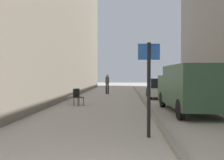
% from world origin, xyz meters
% --- Properties ---
extents(ground_plane, '(80.00, 80.00, 0.00)m').
position_xyz_m(ground_plane, '(0.00, 12.00, 0.00)').
color(ground_plane, '#A8A093').
extents(kerb_strip, '(0.16, 40.00, 0.12)m').
position_xyz_m(kerb_strip, '(1.58, 12.00, 0.06)').
color(kerb_strip, gray).
rests_on(kerb_strip, ground_plane).
extents(pedestrian_main_foreground, '(0.34, 0.27, 1.78)m').
position_xyz_m(pedestrian_main_foreground, '(-1.19, 18.92, 1.03)').
color(pedestrian_main_foreground, black).
rests_on(pedestrian_main_foreground, ground_plane).
extents(delivery_van, '(2.24, 5.37, 2.14)m').
position_xyz_m(delivery_van, '(3.41, 8.56, 1.17)').
color(delivery_van, '#335138').
rests_on(delivery_van, ground_plane).
extents(parked_car, '(1.91, 4.24, 1.45)m').
position_xyz_m(parked_car, '(3.02, 15.86, 0.71)').
color(parked_car, silver).
rests_on(parked_car, ground_plane).
extents(street_sign_post, '(0.60, 0.10, 2.60)m').
position_xyz_m(street_sign_post, '(1.08, 4.07, 1.55)').
color(street_sign_post, black).
rests_on(street_sign_post, ground_plane).
extents(cafe_chair_near_window, '(0.62, 0.62, 0.94)m').
position_xyz_m(cafe_chair_near_window, '(-2.22, 10.69, 0.55)').
color(cafe_chair_near_window, black).
rests_on(cafe_chair_near_window, ground_plane).
extents(cafe_chair_by_doorway, '(0.54, 0.54, 0.94)m').
position_xyz_m(cafe_chair_by_doorway, '(-2.54, 11.41, 0.55)').
color(cafe_chair_by_doorway, '#B7B2A8').
rests_on(cafe_chair_by_doorway, ground_plane).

